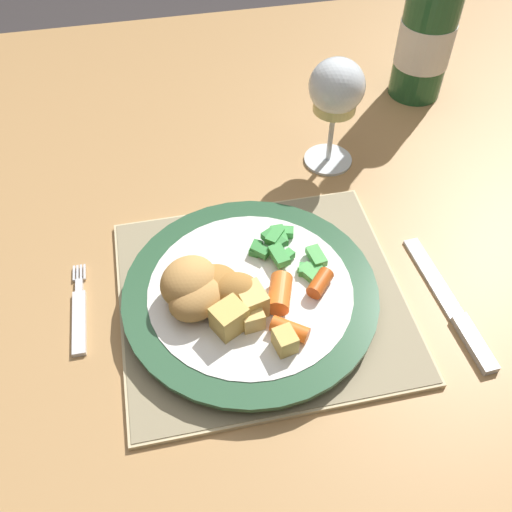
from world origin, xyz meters
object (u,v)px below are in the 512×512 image
at_px(dining_table, 243,226).
at_px(fork, 79,315).
at_px(wine_glass, 336,92).
at_px(table_knife, 455,312).
at_px(dinner_plate, 250,294).
at_px(bottle, 429,25).

height_order(dining_table, fork, fork).
bearing_deg(wine_glass, table_knife, -77.45).
bearing_deg(dinner_plate, fork, 173.34).
distance_m(dining_table, dinner_plate, 0.22).
bearing_deg(wine_glass, bottle, 36.57).
height_order(fork, bottle, bottle).
xyz_separation_m(dining_table, bottle, (0.31, 0.16, 0.19)).
distance_m(fork, bottle, 0.62).
xyz_separation_m(table_knife, wine_glass, (-0.06, 0.28, 0.11)).
distance_m(dining_table, bottle, 0.39).
bearing_deg(dining_table, wine_glass, 10.91).
xyz_separation_m(dinner_plate, wine_glass, (0.15, 0.22, 0.09)).
relative_size(dinner_plate, wine_glass, 1.81).
distance_m(dinner_plate, bottle, 0.49).
relative_size(dinner_plate, bottle, 0.96).
distance_m(wine_glass, bottle, 0.22).
distance_m(fork, table_knife, 0.41).
height_order(table_knife, bottle, bottle).
height_order(table_knife, wine_glass, wine_glass).
height_order(dinner_plate, bottle, bottle).
height_order(dinner_plate, wine_glass, wine_glass).
bearing_deg(fork, wine_glass, 30.02).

